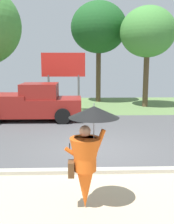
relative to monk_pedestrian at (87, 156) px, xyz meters
name	(u,v)px	position (x,y,z in m)	size (l,w,h in m)	color
ground_plane	(90,129)	(0.36, 6.71, -1.14)	(40.00, 22.00, 0.20)	#4C4C4F
monk_pedestrian	(87,156)	(0.00, 0.00, 0.00)	(1.06, 0.97, 2.13)	#E55B19
pickup_truck	(31,103)	(-2.58, 8.69, -0.22)	(5.20, 2.28, 1.88)	maroon
roadside_billboard	(63,69)	(-1.03, 11.22, 1.46)	(2.60, 0.12, 3.50)	slate
tree_right_mid	(99,28)	(1.38, 15.41, 4.37)	(4.10, 4.10, 7.35)	brown
tree_right_far	(148,32)	(4.37, 12.88, 3.77)	(3.59, 3.59, 6.52)	brown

